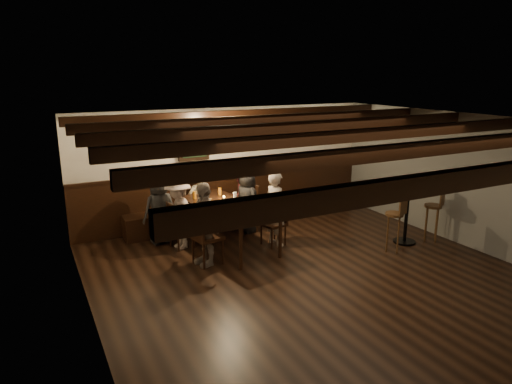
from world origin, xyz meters
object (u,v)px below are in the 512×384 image
chair_right_far (274,231)px  person_right_far (276,209)px  person_bench_right (240,196)px  person_right_near (247,201)px  chair_left_far (207,247)px  person_bench_left (160,210)px  person_left_near (179,213)px  dining_table (228,208)px  chair_left_near (181,234)px  bar_stool_left (393,231)px  high_top_table (407,209)px  person_left_far (204,224)px  person_bench_centre (198,202)px  bar_stool_right (432,222)px  chair_right_near (246,218)px

chair_right_far → person_right_far: 0.43m
person_bench_right → person_right_near: (-0.07, -0.47, 0.03)m
chair_left_far → person_bench_left: size_ratio=0.75×
person_bench_left → person_left_near: (0.22, -0.42, 0.01)m
chair_left_far → dining_table: bearing=122.0°
chair_left_far → person_right_near: 1.76m
chair_left_near → person_left_near: 0.39m
person_right_far → bar_stool_left: (1.70, -1.24, -0.32)m
person_right_near → person_bench_right: bearing=-18.4°
dining_table → high_top_table: (3.01, -1.35, -0.08)m
dining_table → person_right_far: (0.82, -0.32, -0.04)m
person_right_far → chair_left_far: bearing=90.0°
person_left_far → person_right_far: bearing=90.0°
chair_right_far → chair_left_far: bearing=90.0°
chair_left_near → chair_right_far: 1.69m
chair_left_far → person_bench_left: person_bench_left is taller
person_bench_centre → high_top_table: size_ratio=1.22×
person_bench_left → person_bench_centre: bearing=-170.5°
person_right_near → bar_stool_left: 2.83m
chair_right_far → person_left_far: size_ratio=0.61×
bar_stool_left → chair_left_far: bearing=142.1°
chair_left_near → person_left_far: (0.12, -0.89, 0.44)m
high_top_table → bar_stool_right: bar_stool_right is taller
chair_right_far → person_left_near: (-1.60, 0.64, 0.39)m
chair_left_far → person_left_near: bearing=-178.1°
dining_table → chair_right_near: (0.63, 0.57, -0.44)m
person_right_far → bar_stool_right: size_ratio=1.38×
dining_table → bar_stool_right: size_ratio=2.24×
person_bench_left → chair_left_near: bearing=112.0°
chair_right_far → person_left_far: bearing=90.0°
chair_left_far → bar_stool_right: bearing=67.5°
person_left_near → person_right_far: person_right_far is taller
chair_left_near → chair_right_far: bearing=57.9°
chair_right_far → high_top_table: bearing=-124.5°
chair_right_near → bar_stool_left: 2.84m
person_bench_centre → chair_right_far: bearing=115.6°
chair_right_near → person_bench_right: size_ratio=0.78×
chair_left_near → person_bench_left: 0.62m
chair_right_near → bar_stool_left: (1.88, -2.12, 0.08)m
chair_right_near → chair_left_far: bearing=122.0°
person_bench_left → person_bench_centre: size_ratio=1.08×
dining_table → bar_stool_left: (2.51, -1.55, -0.36)m
chair_right_near → person_right_far: person_right_far is taller
high_top_table → person_right_near: bearing=140.7°
person_right_near → chair_left_near: bearing=90.0°
person_bench_right → person_left_far: size_ratio=0.87×
chair_right_far → person_left_far: 1.53m
person_left_far → chair_right_far: bearing=90.0°
bar_stool_left → chair_right_far: bearing=124.1°
person_bench_left → bar_stool_right: bearing=144.1°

